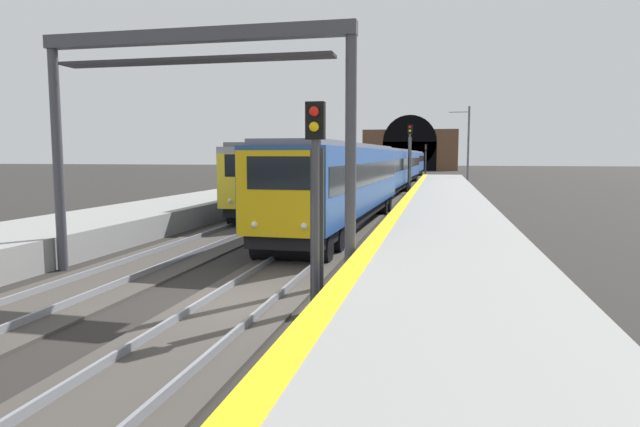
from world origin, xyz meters
TOP-DOWN VIEW (x-y plane):
  - ground_plane at (0.00, 0.00)m, footprint 320.00×320.00m
  - platform_right at (0.00, -4.46)m, footprint 112.00×4.44m
  - platform_right_edge_strip at (0.00, -2.49)m, footprint 112.00×0.50m
  - track_main_line at (0.00, 0.00)m, footprint 160.00×2.62m
  - track_adjacent_line at (0.00, 4.22)m, footprint 160.00×3.09m
  - train_main_approaching at (41.09, 0.00)m, footprint 74.86×3.21m
  - train_adjacent_platform at (42.90, 4.22)m, footprint 62.95×3.27m
  - railway_signal_near at (-0.22, -1.76)m, footprint 0.39×0.38m
  - railway_signal_mid at (34.41, -1.76)m, footprint 0.39×0.38m
  - railway_signal_far at (83.57, -1.76)m, footprint 0.39×0.38m
  - overhead_signal_gantry at (2.46, 2.11)m, footprint 0.70×8.59m
  - tunnel_portal at (105.66, 2.11)m, footprint 2.12×19.59m
  - catenary_mast_near at (50.30, -7.05)m, footprint 0.22×2.21m

SIDE VIEW (x-z plane):
  - ground_plane at x=0.00m, z-range 0.00..0.00m
  - track_adjacent_line at x=0.00m, z-range -0.06..0.15m
  - track_main_line at x=0.00m, z-range -0.06..0.15m
  - platform_right at x=0.00m, z-range 0.00..0.94m
  - platform_right_edge_strip at x=0.00m, z-range 0.94..0.94m
  - train_main_approaching at x=41.09m, z-range 0.27..4.03m
  - train_adjacent_platform at x=42.90m, z-range 0.29..4.13m
  - railway_signal_near at x=-0.22m, z-range 0.41..4.76m
  - railway_signal_far at x=83.57m, z-range 0.54..5.61m
  - railway_signal_mid at x=34.41m, z-range 0.46..6.17m
  - tunnel_portal at x=105.66m, z-range -1.43..10.01m
  - catenary_mast_near at x=50.30m, z-range 0.12..8.53m
  - overhead_signal_gantry at x=2.46m, z-range 1.70..8.23m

